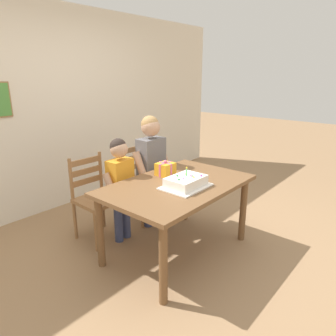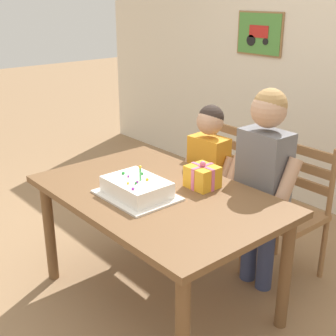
% 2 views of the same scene
% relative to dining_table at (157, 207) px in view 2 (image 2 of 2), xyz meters
% --- Properties ---
extents(ground_plane, '(20.00, 20.00, 0.00)m').
position_rel_dining_table_xyz_m(ground_plane, '(0.00, 0.00, -0.65)').
color(ground_plane, '#997551').
extents(dining_table, '(1.46, 0.94, 0.75)m').
position_rel_dining_table_xyz_m(dining_table, '(0.00, 0.00, 0.00)').
color(dining_table, brown).
rests_on(dining_table, ground).
extents(birthday_cake, '(0.44, 0.34, 0.19)m').
position_rel_dining_table_xyz_m(birthday_cake, '(-0.03, -0.12, 0.14)').
color(birthday_cake, white).
rests_on(birthday_cake, dining_table).
extents(gift_box_red_large, '(0.18, 0.16, 0.17)m').
position_rel_dining_table_xyz_m(gift_box_red_large, '(0.11, 0.25, 0.16)').
color(gift_box_red_large, gold).
rests_on(gift_box_red_large, dining_table).
extents(chair_left, '(0.43, 0.43, 0.92)m').
position_rel_dining_table_xyz_m(chair_left, '(-0.33, 0.86, -0.18)').
color(chair_left, '#996B42').
rests_on(chair_left, ground).
extents(chair_right, '(0.43, 0.43, 0.92)m').
position_rel_dining_table_xyz_m(chair_right, '(0.33, 0.86, -0.18)').
color(chair_right, '#996B42').
rests_on(chair_right, ground).
extents(child_older, '(0.48, 0.27, 1.31)m').
position_rel_dining_table_xyz_m(child_older, '(0.28, 0.61, 0.15)').
color(child_older, '#38426B').
rests_on(child_older, ground).
extents(child_younger, '(0.42, 0.24, 1.13)m').
position_rel_dining_table_xyz_m(child_younger, '(-0.19, 0.61, 0.04)').
color(child_younger, '#38426B').
rests_on(child_younger, ground).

